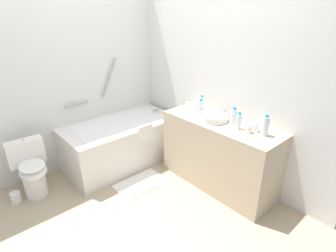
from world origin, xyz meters
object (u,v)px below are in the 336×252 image
(sink_faucet, at_px, (224,113))
(bath_mat, at_px, (140,183))
(water_bottle_3, at_px, (201,108))
(drinking_glass_2, at_px, (249,129))
(drinking_glass_0, at_px, (195,107))
(sink_basin, at_px, (213,117))
(drinking_glass_3, at_px, (257,127))
(bathtub, at_px, (122,141))
(toilet_paper_roll, at_px, (16,197))
(toilet, at_px, (31,169))
(water_bottle_4, at_px, (239,121))
(water_bottle_2, at_px, (265,126))
(drinking_glass_1, at_px, (188,105))
(water_bottle_0, at_px, (234,116))
(water_bottle_1, at_px, (202,104))

(sink_faucet, relative_size, bath_mat, 0.25)
(water_bottle_3, height_order, drinking_glass_2, water_bottle_3)
(sink_faucet, height_order, drinking_glass_0, drinking_glass_0)
(sink_basin, bearing_deg, drinking_glass_3, -79.93)
(bathtub, xyz_separation_m, toilet_paper_roll, (-1.41, 0.03, -0.26))
(drinking_glass_0, bearing_deg, toilet, 155.44)
(water_bottle_4, height_order, drinking_glass_0, water_bottle_4)
(water_bottle_2, bearing_deg, bath_mat, 124.49)
(water_bottle_2, height_order, drinking_glass_1, water_bottle_2)
(bathtub, bearing_deg, drinking_glass_0, -51.44)
(water_bottle_0, distance_m, drinking_glass_2, 0.27)
(water_bottle_3, bearing_deg, water_bottle_4, -91.48)
(water_bottle_0, relative_size, drinking_glass_1, 2.50)
(water_bottle_3, height_order, drinking_glass_3, water_bottle_3)
(sink_basin, bearing_deg, bathtub, 115.89)
(water_bottle_1, xyz_separation_m, drinking_glass_1, (-0.01, 0.23, -0.06))
(bathtub, relative_size, drinking_glass_1, 20.38)
(drinking_glass_1, height_order, bath_mat, drinking_glass_1)
(sink_basin, distance_m, water_bottle_4, 0.34)
(sink_basin, relative_size, drinking_glass_2, 4.00)
(drinking_glass_0, bearing_deg, bath_mat, 168.63)
(toilet, xyz_separation_m, water_bottle_4, (1.74, -1.52, 0.58))
(water_bottle_0, height_order, water_bottle_4, water_bottle_0)
(sink_basin, bearing_deg, bath_mat, 144.03)
(drinking_glass_2, relative_size, bath_mat, 0.14)
(bathtub, distance_m, drinking_glass_3, 1.85)
(toilet, distance_m, water_bottle_0, 2.38)
(drinking_glass_2, xyz_separation_m, toilet_paper_roll, (-1.97, 1.64, -0.81))
(sink_basin, bearing_deg, water_bottle_3, 85.10)
(water_bottle_1, height_order, drinking_glass_1, water_bottle_1)
(water_bottle_3, bearing_deg, drinking_glass_0, 69.84)
(drinking_glass_0, height_order, toilet_paper_roll, drinking_glass_0)
(toilet, xyz_separation_m, water_bottle_0, (1.83, -1.40, 0.59))
(water_bottle_4, bearing_deg, water_bottle_1, 81.82)
(bathtub, height_order, sink_basin, bathtub)
(drinking_glass_0, bearing_deg, sink_basin, -101.08)
(water_bottle_3, distance_m, drinking_glass_3, 0.72)
(drinking_glass_0, distance_m, drinking_glass_3, 0.86)
(sink_faucet, bearing_deg, drinking_glass_0, 109.80)
(water_bottle_3, height_order, bath_mat, water_bottle_3)
(water_bottle_0, distance_m, water_bottle_4, 0.14)
(water_bottle_3, relative_size, drinking_glass_1, 2.56)
(sink_basin, xyz_separation_m, drinking_glass_2, (0.00, -0.47, 0.01))
(drinking_glass_1, bearing_deg, toilet_paper_roll, 161.64)
(drinking_glass_0, relative_size, drinking_glass_1, 1.12)
(bath_mat, bearing_deg, water_bottle_1, -17.25)
(toilet, relative_size, sink_faucet, 4.34)
(water_bottle_3, bearing_deg, water_bottle_0, -81.29)
(toilet, height_order, water_bottle_0, water_bottle_0)
(drinking_glass_0, bearing_deg, drinking_glass_1, 83.49)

